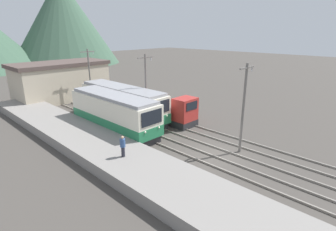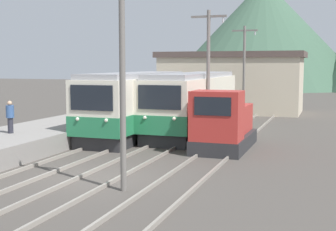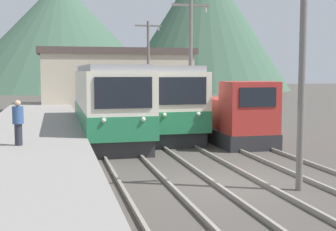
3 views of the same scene
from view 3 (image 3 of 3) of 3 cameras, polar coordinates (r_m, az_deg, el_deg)
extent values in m
plane|color=#47423D|center=(14.70, 7.45, -8.25)|extent=(200.00, 200.00, 0.00)
cube|color=gray|center=(13.70, -17.97, -7.56)|extent=(4.50, 54.00, 0.90)
cube|color=gray|center=(13.87, -5.62, -8.77)|extent=(0.10, 60.00, 0.14)
cube|color=gray|center=(14.13, 0.24, -8.47)|extent=(0.10, 60.00, 0.14)
cube|color=gray|center=(14.50, 5.51, -8.13)|extent=(0.10, 60.00, 0.14)
cube|color=gray|center=(15.03, 10.76, -7.72)|extent=(0.10, 60.00, 0.14)
cube|color=gray|center=(15.72, 15.99, -7.25)|extent=(0.10, 60.00, 0.14)
cube|color=#28282B|center=(23.64, -7.25, -2.16)|extent=(2.58, 10.32, 0.70)
cube|color=silver|center=(23.48, -7.30, 2.03)|extent=(2.80, 10.75, 2.76)
cube|color=#267A4C|center=(23.55, -7.27, -0.11)|extent=(2.84, 10.79, 0.99)
cube|color=black|center=(18.09, -5.44, 2.78)|extent=(2.24, 0.06, 1.21)
sphere|color=silver|center=(18.07, -7.83, -0.58)|extent=(0.18, 0.18, 0.18)
sphere|color=silver|center=(18.28, -3.02, -0.47)|extent=(0.18, 0.18, 0.18)
cube|color=#939399|center=(23.44, -7.35, 5.74)|extent=(2.46, 10.32, 0.28)
cube|color=#28282B|center=(26.41, -1.77, -1.31)|extent=(2.58, 11.51, 0.70)
cube|color=silver|center=(26.26, -1.78, 2.39)|extent=(2.80, 11.98, 2.72)
cube|color=#267A4C|center=(26.32, -1.78, 0.50)|extent=(2.84, 12.02, 0.98)
cube|color=black|center=(20.38, 1.68, 3.02)|extent=(2.24, 0.06, 1.20)
sphere|color=silver|center=(20.25, -0.43, 0.08)|extent=(0.18, 0.18, 0.18)
sphere|color=silver|center=(20.66, 3.74, 0.18)|extent=(0.18, 0.18, 0.18)
cube|color=#939399|center=(26.22, -1.79, 5.66)|extent=(2.46, 11.51, 0.28)
cube|color=#28282B|center=(22.87, 8.00, -2.42)|extent=(2.40, 5.39, 0.70)
cube|color=#B22D28|center=(21.03, 9.89, 0.97)|extent=(2.28, 1.72, 2.30)
cube|color=black|center=(20.19, 10.91, 2.21)|extent=(1.68, 0.04, 0.83)
cube|color=#B22D28|center=(23.55, 7.27, 0.39)|extent=(1.92, 3.56, 1.40)
cylinder|color=black|center=(23.49, 7.29, 2.69)|extent=(0.16, 0.16, 0.50)
cylinder|color=slate|center=(13.90, 16.04, 5.72)|extent=(0.20, 0.20, 7.17)
cylinder|color=slate|center=(24.40, 2.76, 5.74)|extent=(0.20, 0.20, 7.17)
cube|color=slate|center=(24.63, 2.80, 13.28)|extent=(2.00, 0.12, 0.12)
cylinder|color=#B2B2B7|center=(24.84, 4.61, 12.74)|extent=(0.10, 0.10, 0.30)
cylinder|color=slate|center=(35.41, -2.41, 5.66)|extent=(0.20, 0.20, 7.17)
cube|color=slate|center=(35.57, -2.43, 10.88)|extent=(2.00, 0.12, 0.12)
cylinder|color=#B2B2B7|center=(35.71, -1.15, 10.54)|extent=(0.10, 0.10, 0.30)
cylinder|color=#282833|center=(16.99, -17.76, -2.23)|extent=(0.26, 0.26, 0.76)
cylinder|color=#335184|center=(16.92, -17.83, 0.05)|extent=(0.38, 0.38, 0.60)
sphere|color=tan|center=(16.88, -17.87, 1.43)|extent=(0.22, 0.22, 0.22)
cube|color=beige|center=(39.64, -6.40, 3.90)|extent=(12.00, 6.00, 4.79)
cube|color=#51423D|center=(39.66, -6.44, 7.72)|extent=(12.60, 6.30, 0.50)
cone|color=#3D5B47|center=(86.61, -12.92, 9.53)|extent=(37.33, 37.33, 19.56)
cone|color=#3D5B47|center=(85.68, 4.46, 11.21)|extent=(30.74, 30.74, 24.06)
camera|label=1|loc=(13.03, -91.99, 27.03)|focal=28.00mm
camera|label=2|loc=(13.42, 84.71, 3.67)|focal=50.00mm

